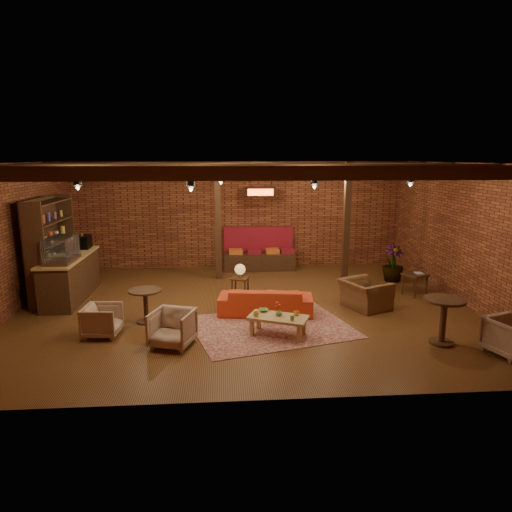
{
  "coord_description": "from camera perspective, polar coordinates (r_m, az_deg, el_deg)",
  "views": [
    {
      "loc": [
        -0.48,
        -9.77,
        3.33
      ],
      "look_at": [
        0.26,
        0.2,
        1.15
      ],
      "focal_mm": 32.0,
      "sensor_mm": 36.0,
      "label": 1
    }
  ],
  "objects": [
    {
      "name": "plant_counter",
      "position": [
        11.71,
        -21.67,
        1.07
      ],
      "size": [
        0.35,
        0.39,
        0.3
      ],
      "primitive_type": "imported",
      "color": "#337F33",
      "rests_on": "service_counter"
    },
    {
      "name": "round_table_left",
      "position": [
        9.58,
        -13.64,
        -5.4
      ],
      "size": [
        0.67,
        0.67,
        0.69
      ],
      "color": "black",
      "rests_on": "floor"
    },
    {
      "name": "sofa",
      "position": [
        9.86,
        1.22,
        -5.61
      ],
      "size": [
        2.09,
        1.04,
        0.59
      ],
      "primitive_type": "imported",
      "rotation": [
        0.0,
        0.0,
        3.01
      ],
      "color": "red",
      "rests_on": "floor"
    },
    {
      "name": "armchair_far",
      "position": [
        9.0,
        29.27,
        -8.58
      ],
      "size": [
        0.86,
        0.84,
        0.72
      ],
      "primitive_type": "imported",
      "rotation": [
        0.0,
        0.0,
        0.31
      ],
      "color": "beige",
      "rests_on": "floor"
    },
    {
      "name": "armchair_b",
      "position": [
        8.36,
        -10.43,
        -8.66
      ],
      "size": [
        0.88,
        0.85,
        0.72
      ],
      "primitive_type": "imported",
      "rotation": [
        0.0,
        0.0,
        -0.32
      ],
      "color": "beige",
      "rests_on": "floor"
    },
    {
      "name": "wall_left",
      "position": [
        10.9,
        -28.69,
        1.67
      ],
      "size": [
        0.02,
        8.0,
        3.2
      ],
      "primitive_type": "cube",
      "color": "brown",
      "rests_on": "ground"
    },
    {
      "name": "rug",
      "position": [
        9.21,
        1.91,
        -8.83
      ],
      "size": [
        3.52,
        3.02,
        0.01
      ],
      "primitive_type": "cube",
      "rotation": [
        0.0,
        0.0,
        0.27
      ],
      "color": "maroon",
      "rests_on": "floor"
    },
    {
      "name": "round_table_right",
      "position": [
        8.9,
        22.41,
        -6.7
      ],
      "size": [
        0.73,
        0.73,
        0.85
      ],
      "color": "black",
      "rests_on": "floor"
    },
    {
      "name": "plant_tall",
      "position": [
        12.72,
        17.02,
        3.52
      ],
      "size": [
        2.15,
        2.15,
        3.0
      ],
      "primitive_type": "imported",
      "rotation": [
        0.0,
        0.0,
        0.35
      ],
      "color": "#4C7F4C",
      "rests_on": "floor"
    },
    {
      "name": "wall_front",
      "position": [
        6.04,
        0.5,
        -4.3
      ],
      "size": [
        10.0,
        0.02,
        3.2
      ],
      "primitive_type": "cube",
      "color": "brown",
      "rests_on": "ground"
    },
    {
      "name": "post_left",
      "position": [
        12.49,
        -4.77,
        4.32
      ],
      "size": [
        0.16,
        0.16,
        3.2
      ],
      "primitive_type": "cube",
      "color": "black",
      "rests_on": "ground"
    },
    {
      "name": "wall_back",
      "position": [
        13.88,
        -2.24,
        5.15
      ],
      "size": [
        10.0,
        0.02,
        3.2
      ],
      "primitive_type": "cube",
      "color": "brown",
      "rests_on": "ground"
    },
    {
      "name": "service_sign",
      "position": [
        12.95,
        0.56,
        7.98
      ],
      "size": [
        0.86,
        0.06,
        0.3
      ],
      "primitive_type": "cube",
      "color": "#FF5819",
      "rests_on": "ceiling"
    },
    {
      "name": "side_table_lamp",
      "position": [
        10.95,
        -2.01,
        -2.0
      ],
      "size": [
        0.49,
        0.49,
        0.82
      ],
      "rotation": [
        0.0,
        0.0,
        -0.3
      ],
      "color": "black",
      "rests_on": "floor"
    },
    {
      "name": "side_table_book",
      "position": [
        11.76,
        19.28,
        -2.3
      ],
      "size": [
        0.65,
        0.65,
        0.56
      ],
      "rotation": [
        0.0,
        0.0,
        0.43
      ],
      "color": "black",
      "rests_on": "floor"
    },
    {
      "name": "armchair_a",
      "position": [
        9.15,
        -18.67,
        -7.48
      ],
      "size": [
        0.65,
        0.68,
        0.66
      ],
      "primitive_type": "imported",
      "rotation": [
        0.0,
        0.0,
        1.5
      ],
      "color": "beige",
      "rests_on": "floor"
    },
    {
      "name": "ceiling_pipe",
      "position": [
        11.39,
        -1.85,
        9.9
      ],
      "size": [
        9.6,
        0.12,
        0.12
      ],
      "primitive_type": "cylinder",
      "rotation": [
        0.0,
        1.57,
        0.0
      ],
      "color": "black",
      "rests_on": "ceiling"
    },
    {
      "name": "armchair_right",
      "position": [
        10.45,
        13.51,
        -4.11
      ],
      "size": [
        0.98,
        1.16,
        0.86
      ],
      "primitive_type": "imported",
      "rotation": [
        0.0,
        0.0,
        1.98
      ],
      "color": "brown",
      "rests_on": "floor"
    },
    {
      "name": "coffee_table",
      "position": [
        8.71,
        2.73,
        -7.77
      ],
      "size": [
        1.23,
        0.94,
        0.63
      ],
      "rotation": [
        0.0,
        0.0,
        -0.42
      ],
      "color": "#A4824C",
      "rests_on": "floor"
    },
    {
      "name": "wall_right",
      "position": [
        11.33,
        24.77,
        2.41
      ],
      "size": [
        0.02,
        8.0,
        3.2
      ],
      "primitive_type": "cube",
      "color": "brown",
      "rests_on": "ground"
    },
    {
      "name": "floor",
      "position": [
        10.33,
        -1.36,
        -6.48
      ],
      "size": [
        10.0,
        10.0,
        0.0
      ],
      "primitive_type": "plane",
      "color": "#361E0D",
      "rests_on": "ground"
    },
    {
      "name": "ceiling_spotlights",
      "position": [
        9.79,
        -1.45,
        9.57
      ],
      "size": [
        6.4,
        4.4,
        0.28
      ],
      "primitive_type": null,
      "color": "black",
      "rests_on": "ceiling"
    },
    {
      "name": "ceiling",
      "position": [
        9.78,
        -1.46,
        11.57
      ],
      "size": [
        10.0,
        8.0,
        0.02
      ],
      "primitive_type": "cube",
      "color": "black",
      "rests_on": "wall_back"
    },
    {
      "name": "banquette",
      "position": [
        13.65,
        0.38,
        0.36
      ],
      "size": [
        2.1,
        0.7,
        1.0
      ],
      "primitive_type": null,
      "color": "maroon",
      "rests_on": "ground"
    },
    {
      "name": "shelving_hutch",
      "position": [
        11.78,
        -24.12,
        0.82
      ],
      "size": [
        0.52,
        2.0,
        2.4
      ],
      "primitive_type": null,
      "color": "black",
      "rests_on": "ground"
    },
    {
      "name": "post_right",
      "position": [
        12.34,
        11.25,
        4.03
      ],
      "size": [
        0.16,
        0.16,
        3.2
      ],
      "primitive_type": "cube",
      "color": "black",
      "rests_on": "ground"
    },
    {
      "name": "ceiling_beams",
      "position": [
        9.78,
        -1.45,
        10.86
      ],
      "size": [
        9.8,
        6.4,
        0.22
      ],
      "primitive_type": null,
      "color": "black",
      "rests_on": "ceiling"
    },
    {
      "name": "service_counter",
      "position": [
        11.63,
        -22.26,
        -1.17
      ],
      "size": [
        0.8,
        2.5,
        1.6
      ],
      "primitive_type": null,
      "color": "black",
      "rests_on": "ground"
    }
  ]
}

